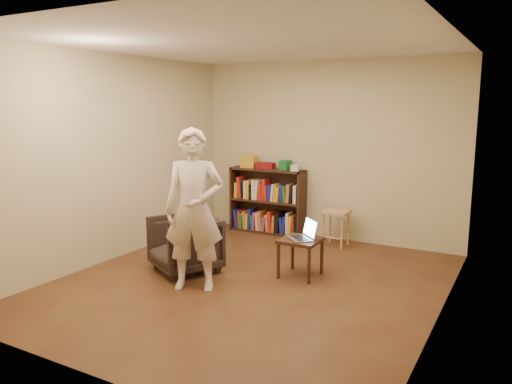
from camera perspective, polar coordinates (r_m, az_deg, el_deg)
The scene contains 15 objects.
floor at distance 5.69m, azimuth -0.67°, elevation -10.35°, with size 4.50×4.50×0.00m, color #4A2317.
ceiling at distance 5.36m, azimuth -0.73°, elevation 16.67°, with size 4.50×4.50×0.00m, color silver.
wall_back at distance 7.40m, azimuth 8.07°, elevation 4.66°, with size 4.00×4.00×0.00m, color #BEB58F.
wall_left at distance 6.60m, azimuth -15.96°, elevation 3.73°, with size 4.50×4.50×0.00m, color #BEB58F.
wall_right at distance 4.71m, azimuth 20.87°, elevation 1.07°, with size 4.50×4.50×0.00m, color #BEB58F.
bookshelf at distance 7.75m, azimuth 1.34°, elevation -1.43°, with size 1.20×0.30×1.00m.
box_yellow at distance 7.78m, azimuth -0.83°, elevation 3.48°, with size 0.22×0.16×0.18m, color gold.
red_cloth at distance 7.68m, azimuth 1.08°, elevation 3.04°, with size 0.27×0.20×0.09m, color maroon.
box_green at distance 7.53m, azimuth 3.39°, elevation 3.10°, with size 0.14×0.14×0.14m, color #1C6A31.
box_white at distance 7.41m, azimuth 4.49°, elevation 2.76°, with size 0.11×0.11×0.09m, color silver.
stool at distance 7.11m, azimuth 9.14°, elevation -2.89°, with size 0.35×0.35×0.50m.
armchair at distance 6.04m, azimuth -8.13°, elevation -5.89°, with size 0.71×0.73×0.67m, color black.
side_table at distance 5.81m, azimuth 5.12°, elevation -6.06°, with size 0.44×0.44×0.45m.
laptop at distance 5.78m, azimuth 5.51°, elevation -4.81°, with size 0.41×0.41×0.23m.
person at distance 5.33m, azimuth -7.09°, elevation -2.05°, with size 0.64×0.42×1.74m, color beige.
Camera 1 is at (2.66, -4.62, 1.98)m, focal length 35.00 mm.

